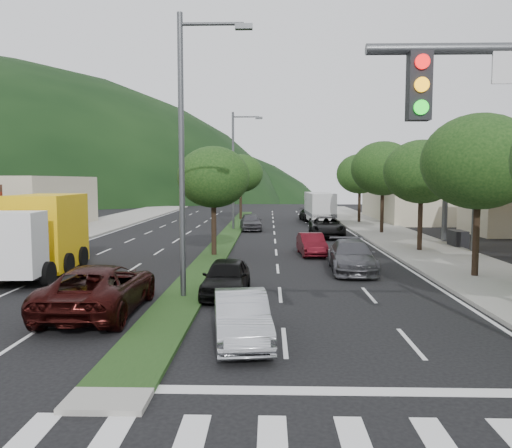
{
  "coord_description": "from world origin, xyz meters",
  "views": [
    {
      "loc": [
        3.09,
        -9.57,
        4.25
      ],
      "look_at": [
        2.49,
        12.7,
        2.3
      ],
      "focal_mm": 35.0,
      "sensor_mm": 36.0,
      "label": 1
    }
  ],
  "objects_px": {
    "car_queue_e": "(251,222)",
    "motorhome": "(319,207)",
    "suv_maroon": "(100,288)",
    "car_queue_c": "(312,244)",
    "car_queue_a": "(226,277)",
    "car_queue_f": "(309,215)",
    "tree_r_d": "(383,169)",
    "tree_med_far": "(241,173)",
    "car_queue_b": "(352,256)",
    "tree_r_c": "(422,172)",
    "sedan_silver": "(241,317)",
    "tree_med_near": "(214,177)",
    "streetlight_mid": "(236,165)",
    "tree_r_b": "(479,162)",
    "tree_r_e": "(360,174)",
    "streetlight_near": "(187,142)",
    "box_truck": "(40,237)",
    "car_queue_d": "(327,227)"
  },
  "relations": [
    {
      "from": "car_queue_e",
      "to": "motorhome",
      "type": "height_order",
      "value": "motorhome"
    },
    {
      "from": "suv_maroon",
      "to": "car_queue_c",
      "type": "relative_size",
      "value": 1.51
    },
    {
      "from": "car_queue_a",
      "to": "car_queue_f",
      "type": "height_order",
      "value": "car_queue_a"
    },
    {
      "from": "car_queue_e",
      "to": "car_queue_f",
      "type": "height_order",
      "value": "car_queue_e"
    },
    {
      "from": "tree_r_d",
      "to": "tree_med_far",
      "type": "relative_size",
      "value": 1.03
    },
    {
      "from": "tree_r_d",
      "to": "car_queue_f",
      "type": "distance_m",
      "value": 14.84
    },
    {
      "from": "tree_med_far",
      "to": "car_queue_b",
      "type": "relative_size",
      "value": 1.4
    },
    {
      "from": "tree_r_c",
      "to": "tree_med_far",
      "type": "distance_m",
      "value": 26.83
    },
    {
      "from": "sedan_silver",
      "to": "car_queue_a",
      "type": "bearing_deg",
      "value": 91.84
    },
    {
      "from": "car_queue_c",
      "to": "tree_med_near",
      "type": "bearing_deg",
      "value": -176.87
    },
    {
      "from": "streetlight_mid",
      "to": "car_queue_c",
      "type": "distance_m",
      "value": 16.06
    },
    {
      "from": "tree_med_near",
      "to": "motorhome",
      "type": "relative_size",
      "value": 0.75
    },
    {
      "from": "car_queue_a",
      "to": "car_queue_f",
      "type": "distance_m",
      "value": 35.22
    },
    {
      "from": "tree_r_b",
      "to": "tree_r_c",
      "type": "height_order",
      "value": "tree_r_b"
    },
    {
      "from": "tree_r_e",
      "to": "car_queue_a",
      "type": "distance_m",
      "value": 33.4
    },
    {
      "from": "streetlight_mid",
      "to": "motorhome",
      "type": "bearing_deg",
      "value": 38.64
    },
    {
      "from": "tree_r_c",
      "to": "tree_med_far",
      "type": "height_order",
      "value": "tree_med_far"
    },
    {
      "from": "tree_r_b",
      "to": "car_queue_f",
      "type": "distance_m",
      "value": 31.98
    },
    {
      "from": "car_queue_a",
      "to": "streetlight_near",
      "type": "bearing_deg",
      "value": -153.72
    },
    {
      "from": "tree_r_b",
      "to": "tree_r_d",
      "type": "height_order",
      "value": "tree_r_d"
    },
    {
      "from": "tree_med_far",
      "to": "motorhome",
      "type": "bearing_deg",
      "value": -30.96
    },
    {
      "from": "box_truck",
      "to": "suv_maroon",
      "type": "bearing_deg",
      "value": 122.5
    },
    {
      "from": "motorhome",
      "to": "tree_r_b",
      "type": "bearing_deg",
      "value": -82.77
    },
    {
      "from": "car_queue_d",
      "to": "car_queue_c",
      "type": "bearing_deg",
      "value": -99.74
    },
    {
      "from": "suv_maroon",
      "to": "car_queue_e",
      "type": "relative_size",
      "value": 1.33
    },
    {
      "from": "car_queue_e",
      "to": "tree_r_b",
      "type": "bearing_deg",
      "value": -68.72
    },
    {
      "from": "car_queue_f",
      "to": "box_truck",
      "type": "bearing_deg",
      "value": -121.25
    },
    {
      "from": "tree_med_far",
      "to": "streetlight_near",
      "type": "distance_m",
      "value": 36.01
    },
    {
      "from": "tree_r_c",
      "to": "car_queue_d",
      "type": "height_order",
      "value": "tree_r_c"
    },
    {
      "from": "car_queue_b",
      "to": "streetlight_mid",
      "type": "bearing_deg",
      "value": 111.78
    },
    {
      "from": "tree_r_b",
      "to": "car_queue_f",
      "type": "xyz_separation_m",
      "value": [
        -4.7,
        31.32,
        -4.43
      ]
    },
    {
      "from": "car_queue_d",
      "to": "box_truck",
      "type": "bearing_deg",
      "value": -132.19
    },
    {
      "from": "tree_r_b",
      "to": "tree_r_e",
      "type": "xyz_separation_m",
      "value": [
        0.0,
        28.0,
        -0.14
      ]
    },
    {
      "from": "sedan_silver",
      "to": "tree_med_near",
      "type": "bearing_deg",
      "value": 91.71
    },
    {
      "from": "tree_med_near",
      "to": "car_queue_f",
      "type": "xyz_separation_m",
      "value": [
        7.3,
        25.32,
        -3.82
      ]
    },
    {
      "from": "car_queue_b",
      "to": "car_queue_d",
      "type": "bearing_deg",
      "value": 90.82
    },
    {
      "from": "tree_med_near",
      "to": "streetlight_mid",
      "type": "xyz_separation_m",
      "value": [
        0.21,
        15.0,
        1.16
      ]
    },
    {
      "from": "tree_med_far",
      "to": "car_queue_e",
      "type": "xyz_separation_m",
      "value": [
        1.5,
        -11.22,
        -4.28
      ]
    },
    {
      "from": "tree_r_c",
      "to": "car_queue_b",
      "type": "relative_size",
      "value": 1.31
    },
    {
      "from": "suv_maroon",
      "to": "tree_med_far",
      "type": "bearing_deg",
      "value": -93.84
    },
    {
      "from": "car_queue_d",
      "to": "sedan_silver",
      "type": "bearing_deg",
      "value": -99.62
    },
    {
      "from": "tree_r_b",
      "to": "car_queue_f",
      "type": "bearing_deg",
      "value": 98.53
    },
    {
      "from": "tree_r_b",
      "to": "car_queue_d",
      "type": "relative_size",
      "value": 1.29
    },
    {
      "from": "tree_r_c",
      "to": "sedan_silver",
      "type": "relative_size",
      "value": 1.65
    },
    {
      "from": "car_queue_c",
      "to": "car_queue_a",
      "type": "bearing_deg",
      "value": -115.49
    },
    {
      "from": "car_queue_c",
      "to": "car_queue_e",
      "type": "height_order",
      "value": "car_queue_e"
    },
    {
      "from": "tree_r_e",
      "to": "motorhome",
      "type": "height_order",
      "value": "tree_r_e"
    },
    {
      "from": "tree_r_e",
      "to": "car_queue_a",
      "type": "xyz_separation_m",
      "value": [
        -10.5,
        -31.42,
        -4.21
      ]
    },
    {
      "from": "streetlight_mid",
      "to": "tree_r_e",
      "type": "bearing_deg",
      "value": 30.69
    },
    {
      "from": "streetlight_mid",
      "to": "car_queue_d",
      "type": "height_order",
      "value": "streetlight_mid"
    }
  ]
}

